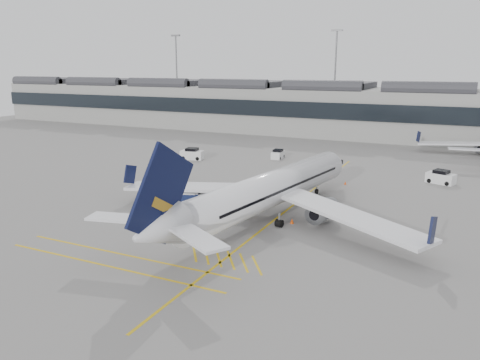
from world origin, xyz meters
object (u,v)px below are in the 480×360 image
at_px(airliner_main, 268,191).
at_px(belt_loader, 248,200).
at_px(ramp_agent_b, 238,199).
at_px(pushback_tug, 182,198).
at_px(ramp_agent_a, 243,205).
at_px(baggage_cart_a, 189,200).

xyz_separation_m(airliner_main, belt_loader, (-4.10, 3.81, -2.61)).
height_order(ramp_agent_b, pushback_tug, ramp_agent_b).
relative_size(airliner_main, ramp_agent_a, 25.29).
distance_m(ramp_agent_a, ramp_agent_b, 2.30).
bearing_deg(ramp_agent_a, pushback_tug, 120.79).
bearing_deg(airliner_main, baggage_cart_a, -167.44).
bearing_deg(baggage_cart_a, airliner_main, -18.77).
bearing_deg(pushback_tug, ramp_agent_a, -3.59).
distance_m(ramp_agent_a, pushback_tug, 8.05).
xyz_separation_m(belt_loader, ramp_agent_b, (-0.78, -1.09, 0.38)).
xyz_separation_m(airliner_main, baggage_cart_a, (-9.65, -0.59, -2.07)).
distance_m(airliner_main, pushback_tug, 11.70).
bearing_deg(pushback_tug, baggage_cart_a, -42.95).
distance_m(baggage_cart_a, ramp_agent_a, 6.47).
distance_m(baggage_cart_a, ramp_agent_b, 5.81).
xyz_separation_m(baggage_cart_a, ramp_agent_a, (6.27, 1.57, -0.25)).
bearing_deg(ramp_agent_a, ramp_agent_b, 70.26).
xyz_separation_m(airliner_main, pushback_tug, (-11.43, 0.80, -2.41)).
bearing_deg(belt_loader, ramp_agent_a, -98.56).
distance_m(airliner_main, baggage_cart_a, 9.89).
xyz_separation_m(ramp_agent_a, ramp_agent_b, (-1.50, 1.74, 0.09)).
xyz_separation_m(ramp_agent_b, pushback_tug, (-6.55, -1.92, -0.18)).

